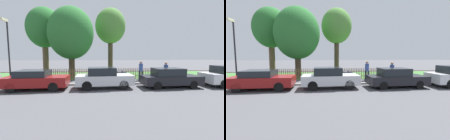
# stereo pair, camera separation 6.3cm
# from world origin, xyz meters

# --- Properties ---
(ground_plane) EXTENTS (120.00, 120.00, 0.00)m
(ground_plane) POSITION_xyz_m (0.00, 0.00, 0.00)
(ground_plane) COLOR #4C4C51
(kerb_stone) EXTENTS (29.61, 0.20, 0.12)m
(kerb_stone) POSITION_xyz_m (0.00, 0.10, 0.06)
(kerb_stone) COLOR gray
(kerb_stone) RESTS_ON ground
(grass_strip) EXTENTS (29.61, 6.35, 0.01)m
(grass_strip) POSITION_xyz_m (0.00, 5.94, 0.01)
(grass_strip) COLOR #3D7033
(grass_strip) RESTS_ON ground
(park_fence) EXTENTS (29.61, 0.05, 1.08)m
(park_fence) POSITION_xyz_m (0.00, 2.77, 0.54)
(park_fence) COLOR brown
(park_fence) RESTS_ON ground
(parked_car_black_saloon) EXTENTS (4.23, 1.93, 1.35)m
(parked_car_black_saloon) POSITION_xyz_m (-4.11, -1.12, 0.70)
(parked_car_black_saloon) COLOR maroon
(parked_car_black_saloon) RESTS_ON ground
(parked_car_navy_estate) EXTENTS (4.09, 1.85, 1.50)m
(parked_car_navy_estate) POSITION_xyz_m (0.58, -1.07, 0.76)
(parked_car_navy_estate) COLOR #BCBCC1
(parked_car_navy_estate) RESTS_ON ground
(parked_car_red_compact) EXTENTS (4.34, 1.88, 1.42)m
(parked_car_red_compact) POSITION_xyz_m (5.46, -1.16, 0.71)
(parked_car_red_compact) COLOR black
(parked_car_red_compact) RESTS_ON ground
(covered_motorcycle) EXTENTS (2.04, 0.94, 0.99)m
(covered_motorcycle) POSITION_xyz_m (1.98, 1.64, 0.61)
(covered_motorcycle) COLOR black
(covered_motorcycle) RESTS_ON ground
(tree_nearest_kerb) EXTENTS (3.86, 3.86, 7.64)m
(tree_nearest_kerb) POSITION_xyz_m (-5.75, 5.88, 5.34)
(tree_nearest_kerb) COLOR brown
(tree_nearest_kerb) RESTS_ON ground
(tree_behind_motorcycle) EXTENTS (4.71, 4.71, 7.37)m
(tree_behind_motorcycle) POSITION_xyz_m (-2.63, 4.49, 4.63)
(tree_behind_motorcycle) COLOR #473828
(tree_behind_motorcycle) RESTS_ON ground
(tree_mid_park) EXTENTS (3.66, 3.66, 7.99)m
(tree_mid_park) POSITION_xyz_m (1.68, 6.72, 5.79)
(tree_mid_park) COLOR #473828
(tree_mid_park) RESTS_ON ground
(pedestrian_near_fence) EXTENTS (0.50, 0.50, 1.78)m
(pedestrian_near_fence) POSITION_xyz_m (5.98, 0.59, 1.01)
(pedestrian_near_fence) COLOR #2D3351
(pedestrian_near_fence) RESTS_ON ground
(pedestrian_by_lamp) EXTENTS (0.45, 0.45, 1.82)m
(pedestrian_by_lamp) POSITION_xyz_m (4.17, 1.94, 1.03)
(pedestrian_by_lamp) COLOR black
(pedestrian_by_lamp) RESTS_ON ground
(street_lamp) EXTENTS (0.20, 0.79, 5.05)m
(street_lamp) POSITION_xyz_m (-6.70, 0.44, 3.24)
(street_lamp) COLOR black
(street_lamp) RESTS_ON ground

